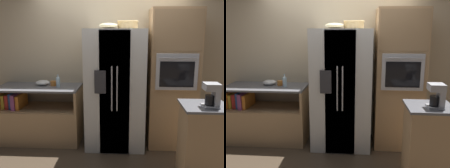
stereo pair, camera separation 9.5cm
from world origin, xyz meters
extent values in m
plane|color=#4C3D2D|center=(0.00, 0.00, 0.00)|extent=(20.00, 20.00, 0.00)
cube|color=beige|center=(0.00, 0.44, 1.40)|extent=(12.00, 0.06, 2.80)
cube|color=tan|center=(-1.18, 0.08, 0.29)|extent=(1.37, 0.66, 0.58)
cube|color=tan|center=(-1.18, 0.08, 0.59)|extent=(1.31, 0.61, 0.02)
cube|color=tan|center=(-1.84, 0.08, 0.75)|extent=(0.04, 0.66, 0.34)
cube|color=tan|center=(-0.51, 0.08, 0.75)|extent=(0.04, 0.66, 0.34)
cube|color=slate|center=(-1.18, 0.08, 0.93)|extent=(1.37, 0.66, 0.03)
cube|color=orange|center=(-1.78, 0.04, 0.72)|extent=(0.05, 0.35, 0.26)
cube|color=gold|center=(-1.72, 0.04, 0.71)|extent=(0.05, 0.34, 0.23)
cube|color=#B72D28|center=(-1.66, 0.04, 0.71)|extent=(0.06, 0.33, 0.23)
cube|color=#284C8E|center=(-1.60, 0.04, 0.72)|extent=(0.05, 0.35, 0.26)
cube|color=#934784|center=(-1.53, 0.04, 0.72)|extent=(0.06, 0.46, 0.26)
cube|color=orange|center=(-1.47, 0.04, 0.71)|extent=(0.05, 0.40, 0.23)
cube|color=silver|center=(0.11, 0.02, 0.94)|extent=(0.92, 0.77, 1.89)
cube|color=silver|center=(0.10, -0.38, 0.94)|extent=(0.46, 0.02, 1.85)
cube|color=silver|center=(0.11, -0.38, 0.94)|extent=(0.46, 0.02, 1.85)
cylinder|color=#B2B2B7|center=(0.07, -0.40, 1.04)|extent=(0.02, 0.02, 0.66)
cylinder|color=#B2B2B7|center=(0.14, -0.40, 1.04)|extent=(0.02, 0.02, 0.66)
cube|color=#2D2D33|center=(-0.10, -0.39, 1.13)|extent=(0.17, 0.01, 0.34)
cube|color=tan|center=(1.01, 0.09, 1.10)|extent=(0.74, 0.64, 2.19)
cube|color=silver|center=(1.01, -0.25, 1.27)|extent=(0.61, 0.04, 0.54)
cube|color=black|center=(1.01, -0.27, 1.24)|extent=(0.50, 0.01, 0.38)
cylinder|color=#B2B2B7|center=(1.01, -0.29, 1.48)|extent=(0.53, 0.02, 0.02)
cube|color=#A68259|center=(1.01, -0.23, 1.86)|extent=(0.69, 0.01, 0.59)
cube|color=tan|center=(1.23, -0.94, 0.48)|extent=(0.51, 0.50, 0.95)
cube|color=slate|center=(1.23, -0.94, 0.97)|extent=(0.56, 0.54, 0.03)
cylinder|color=tan|center=(0.29, 0.03, 1.94)|extent=(0.30, 0.30, 0.11)
torus|color=tan|center=(0.29, 0.03, 1.99)|extent=(0.32, 0.32, 0.02)
ellipsoid|color=beige|center=(0.00, -0.06, 1.93)|extent=(0.28, 0.28, 0.08)
cylinder|color=silver|center=(-0.84, 0.05, 1.02)|extent=(0.07, 0.07, 0.15)
cone|color=silver|center=(-0.84, 0.05, 1.12)|extent=(0.07, 0.07, 0.04)
cylinder|color=silver|center=(-0.84, 0.05, 1.15)|extent=(0.02, 0.02, 0.02)
cylinder|color=orange|center=(-0.95, 0.14, 0.99)|extent=(0.09, 0.09, 0.08)
torus|color=orange|center=(-0.90, 0.14, 0.99)|extent=(0.06, 0.01, 0.06)
ellipsoid|color=white|center=(-1.14, 0.18, 0.99)|extent=(0.23, 0.23, 0.08)
cube|color=#B2B2B7|center=(1.26, -1.02, 1.00)|extent=(0.17, 0.18, 0.02)
cylinder|color=black|center=(1.25, -1.02, 1.07)|extent=(0.10, 0.10, 0.12)
cube|color=#B2B2B7|center=(1.32, -1.02, 1.13)|extent=(0.06, 0.16, 0.29)
cube|color=#B2B2B7|center=(1.26, -1.02, 1.23)|extent=(0.17, 0.18, 0.08)
camera|label=1|loc=(0.27, -3.88, 1.88)|focal=40.00mm
camera|label=2|loc=(0.37, -3.88, 1.88)|focal=40.00mm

